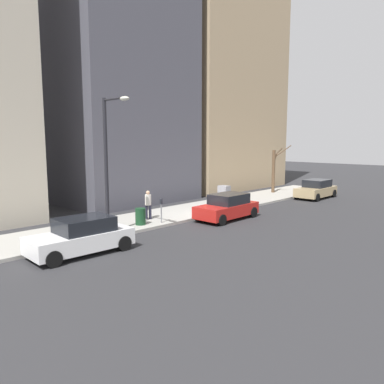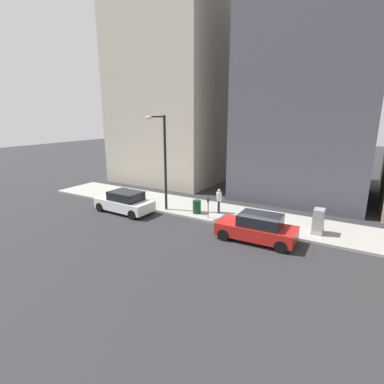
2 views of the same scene
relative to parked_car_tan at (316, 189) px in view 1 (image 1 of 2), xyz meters
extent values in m
plane|color=#2B2B2D|center=(1.22, 12.16, -0.74)|extent=(120.00, 120.00, 0.00)
cube|color=#9E9B93|center=(3.22, 12.16, -0.66)|extent=(4.00, 36.00, 0.15)
cube|color=tan|center=(0.00, 0.05, -0.17)|extent=(1.82, 4.21, 0.70)
cube|color=black|center=(0.00, -0.15, 0.48)|extent=(1.61, 2.21, 0.60)
cylinder|color=black|center=(-0.86, 1.60, -0.42)|extent=(0.22, 0.64, 0.64)
cylinder|color=black|center=(0.84, 1.61, -0.42)|extent=(0.22, 0.64, 0.64)
cylinder|color=black|center=(-0.84, -1.50, -0.42)|extent=(0.22, 0.64, 0.64)
cylinder|color=black|center=(0.86, -1.49, -0.42)|extent=(0.22, 0.64, 0.64)
cube|color=red|center=(0.08, 11.58, -0.17)|extent=(1.88, 4.23, 0.70)
cube|color=black|center=(0.08, 11.38, 0.48)|extent=(1.64, 2.23, 0.60)
cylinder|color=black|center=(-0.80, 13.11, -0.42)|extent=(0.23, 0.64, 0.64)
cylinder|color=black|center=(0.90, 13.14, -0.42)|extent=(0.23, 0.64, 0.64)
cylinder|color=black|center=(-0.74, 10.01, -0.42)|extent=(0.23, 0.64, 0.64)
cylinder|color=black|center=(0.96, 10.04, -0.42)|extent=(0.23, 0.64, 0.64)
cube|color=white|center=(0.12, 21.18, -0.17)|extent=(1.94, 4.26, 0.70)
cube|color=black|center=(0.11, 20.98, 0.48)|extent=(1.67, 2.25, 0.60)
cylinder|color=black|center=(-0.68, 22.76, -0.42)|extent=(0.24, 0.65, 0.64)
cylinder|color=black|center=(1.02, 22.70, -0.42)|extent=(0.24, 0.65, 0.64)
cylinder|color=black|center=(-0.79, 19.66, -0.42)|extent=(0.24, 0.65, 0.64)
cylinder|color=black|center=(0.91, 19.61, -0.42)|extent=(0.24, 0.65, 0.64)
cylinder|color=slate|center=(1.67, 15.35, -0.06)|extent=(0.07, 0.07, 1.05)
cube|color=#2D333D|center=(1.67, 15.35, 0.61)|extent=(0.14, 0.10, 0.30)
cube|color=#A8A399|center=(2.52, 8.80, -0.50)|extent=(0.83, 0.61, 0.18)
cube|color=#939399|center=(2.52, 8.80, 0.22)|extent=(0.75, 0.55, 1.25)
cylinder|color=black|center=(1.77, 18.76, 2.66)|extent=(0.18, 0.18, 6.50)
cylinder|color=black|center=(0.97, 18.76, 5.81)|extent=(1.60, 0.10, 0.10)
ellipsoid|color=beige|center=(0.17, 18.76, 5.76)|extent=(0.56, 0.32, 0.20)
cylinder|color=brown|center=(3.82, 0.35, 1.27)|extent=(0.28, 0.28, 3.71)
cylinder|color=brown|center=(3.23, -0.08, 3.01)|extent=(1.15, 1.02, 1.13)
cylinder|color=brown|center=(3.39, 0.41, 2.93)|extent=(0.92, 0.21, 0.81)
cylinder|color=brown|center=(3.94, -0.05, 2.31)|extent=(0.27, 0.86, 0.89)
cylinder|color=#14381E|center=(2.12, 16.46, -0.14)|extent=(0.56, 0.56, 0.90)
cylinder|color=#1E1E2D|center=(2.87, 15.16, -0.18)|extent=(0.16, 0.16, 0.82)
cylinder|color=#1E1E2D|center=(3.08, 15.27, -0.18)|extent=(0.16, 0.16, 0.82)
cylinder|color=silver|center=(2.98, 15.22, 0.54)|extent=(0.36, 0.36, 0.62)
sphere|color=tan|center=(2.98, 15.22, 0.96)|extent=(0.22, 0.22, 0.22)
cube|color=tan|center=(12.89, -0.56, 12.88)|extent=(12.34, 12.34, 27.24)
cube|color=#4C4C56|center=(11.67, 11.46, 12.08)|extent=(9.89, 9.89, 25.62)
camera|label=1|loc=(-13.62, 28.85, 3.92)|focal=35.00mm
camera|label=2|loc=(-14.77, 6.83, 5.98)|focal=28.00mm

